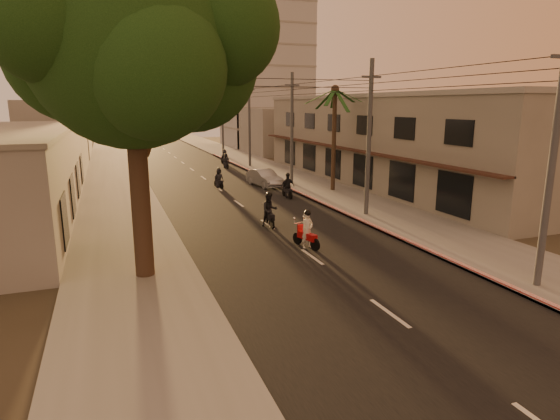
# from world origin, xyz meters

# --- Properties ---
(ground) EXTENTS (160.00, 160.00, 0.00)m
(ground) POSITION_xyz_m (0.00, 0.00, 0.00)
(ground) COLOR #383023
(ground) RESTS_ON ground
(road) EXTENTS (10.00, 140.00, 0.02)m
(road) POSITION_xyz_m (0.00, 20.00, 0.01)
(road) COLOR black
(road) RESTS_ON ground
(sidewalk_right) EXTENTS (5.00, 140.00, 0.12)m
(sidewalk_right) POSITION_xyz_m (7.50, 20.00, 0.06)
(sidewalk_right) COLOR slate
(sidewalk_right) RESTS_ON ground
(sidewalk_left) EXTENTS (5.00, 140.00, 0.12)m
(sidewalk_left) POSITION_xyz_m (-7.50, 20.00, 0.06)
(sidewalk_left) COLOR slate
(sidewalk_left) RESTS_ON ground
(curb_stripe) EXTENTS (0.20, 60.00, 0.20)m
(curb_stripe) POSITION_xyz_m (5.10, 15.00, 0.10)
(curb_stripe) COLOR red
(curb_stripe) RESTS_ON ground
(shophouse_row) EXTENTS (8.80, 34.20, 7.30)m
(shophouse_row) POSITION_xyz_m (13.95, 18.00, 3.65)
(shophouse_row) COLOR gray
(shophouse_row) RESTS_ON ground
(distant_tower) EXTENTS (12.10, 12.10, 28.00)m
(distant_tower) POSITION_xyz_m (16.00, 56.00, 14.00)
(distant_tower) COLOR #B7B5B2
(distant_tower) RESTS_ON ground
(broadleaf_tree) EXTENTS (9.60, 8.70, 12.10)m
(broadleaf_tree) POSITION_xyz_m (-6.61, 2.14, 8.48)
(broadleaf_tree) COLOR black
(broadleaf_tree) RESTS_ON ground
(palm_tree) EXTENTS (5.00, 5.00, 8.20)m
(palm_tree) POSITION_xyz_m (8.00, 16.00, 7.15)
(palm_tree) COLOR black
(palm_tree) RESTS_ON ground
(utility_poles) EXTENTS (1.20, 48.26, 9.00)m
(utility_poles) POSITION_xyz_m (6.20, 20.00, 6.54)
(utility_poles) COLOR #38383A
(utility_poles) RESTS_ON ground
(filler_right) EXTENTS (8.00, 14.00, 6.00)m
(filler_right) POSITION_xyz_m (14.00, 45.00, 3.00)
(filler_right) COLOR gray
(filler_right) RESTS_ON ground
(filler_left_near) EXTENTS (8.00, 14.00, 4.40)m
(filler_left_near) POSITION_xyz_m (-14.00, 34.00, 2.20)
(filler_left_near) COLOR gray
(filler_left_near) RESTS_ON ground
(filler_left_far) EXTENTS (8.00, 14.00, 7.00)m
(filler_left_far) POSITION_xyz_m (-14.00, 52.00, 3.50)
(filler_left_far) COLOR gray
(filler_left_far) RESTS_ON ground
(scooter_red) EXTENTS (0.93, 1.79, 1.81)m
(scooter_red) POSITION_xyz_m (0.34, 3.35, 0.81)
(scooter_red) COLOR black
(scooter_red) RESTS_ON ground
(scooter_mid_a) EXTENTS (1.00, 1.95, 1.92)m
(scooter_mid_a) POSITION_xyz_m (-0.00, 7.68, 0.87)
(scooter_mid_a) COLOR black
(scooter_mid_a) RESTS_ON ground
(scooter_mid_b) EXTENTS (1.00, 1.84, 1.81)m
(scooter_mid_b) POSITION_xyz_m (3.80, 14.74, 0.80)
(scooter_mid_b) COLOR black
(scooter_mid_b) RESTS_ON ground
(scooter_far_a) EXTENTS (0.94, 1.66, 1.64)m
(scooter_far_a) POSITION_xyz_m (0.14, 20.37, 0.74)
(scooter_far_a) COLOR black
(scooter_far_a) RESTS_ON ground
(scooter_far_b) EXTENTS (1.22, 1.68, 1.66)m
(scooter_far_b) POSITION_xyz_m (4.20, 35.08, 0.76)
(scooter_far_b) COLOR black
(scooter_far_b) RESTS_ON ground
(parked_car) EXTENTS (2.67, 4.58, 1.37)m
(parked_car) POSITION_xyz_m (3.78, 19.87, 0.68)
(parked_car) COLOR #95989C
(parked_car) RESTS_ON ground
(scooter_far_c) EXTENTS (0.76, 1.62, 1.59)m
(scooter_far_c) POSITION_xyz_m (3.51, 31.64, 0.71)
(scooter_far_c) COLOR black
(scooter_far_c) RESTS_ON ground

